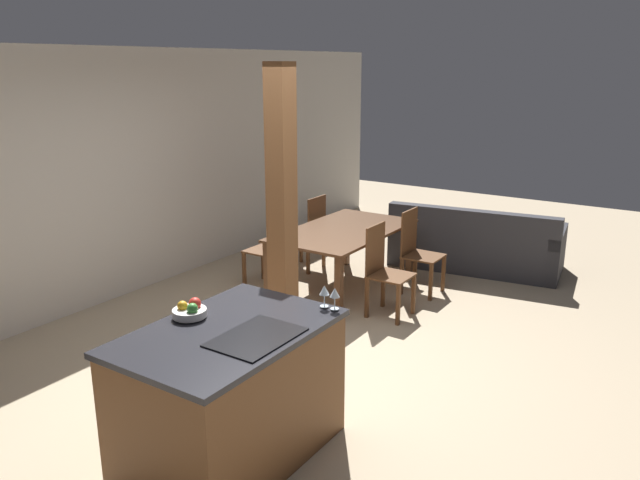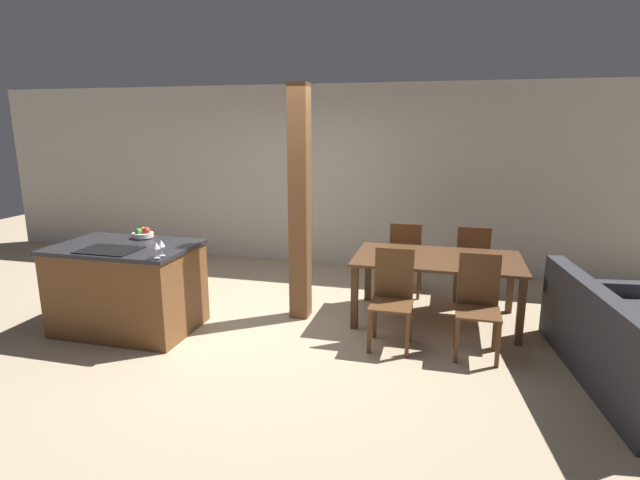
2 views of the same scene
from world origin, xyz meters
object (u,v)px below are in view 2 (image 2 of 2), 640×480
object	(u,v)px
dining_chair_far_left	(405,258)
fruit_bowl	(143,234)
wine_glass_middle	(161,244)
couch	(633,351)
wine_glass_near	(156,246)
dining_chair_near_right	(478,304)
dining_table	(437,265)
kitchen_island	(128,287)
dining_chair_far_right	(472,262)
dining_chair_near_left	(392,297)
timber_post	(300,205)

from	to	relation	value
dining_chair_far_left	fruit_bowl	bearing A→B (deg)	28.10
wine_glass_middle	couch	xyz separation A→B (m)	(4.12, 0.37, -0.76)
wine_glass_middle	dining_chair_far_left	size ratio (longest dim) A/B	0.16
wine_glass_near	dining_chair_near_right	size ratio (longest dim) A/B	0.16
dining_table	dining_chair_far_left	bearing A→B (deg)	118.40
dining_table	wine_glass_middle	bearing A→B (deg)	-151.37
kitchen_island	dining_chair_near_right	xyz separation A→B (m)	(3.52, 0.31, 0.03)
dining_table	dining_chair_far_right	size ratio (longest dim) A/B	1.87
wine_glass_middle	dining_chair_near_right	world-z (taller)	wine_glass_middle
dining_chair_far_left	dining_table	bearing A→B (deg)	118.40
dining_chair_near_left	wine_glass_middle	bearing A→B (deg)	-163.45
dining_chair_near_left	dining_chair_far_left	bearing A→B (deg)	90.00
dining_chair_far_right	timber_post	distance (m)	2.26
dining_chair_near_left	dining_chair_far_left	size ratio (longest dim) A/B	1.00
kitchen_island	couch	bearing A→B (deg)	0.69
dining_chair_near_right	dining_chair_far_left	bearing A→B (deg)	118.40
dining_table	dining_chair_far_left	xyz separation A→B (m)	(-0.40, 0.74, -0.14)
wine_glass_near	dining_chair_far_right	distance (m)	3.66
wine_glass_near	dining_chair_far_right	xyz separation A→B (m)	(2.89, 2.18, -0.55)
dining_chair_far_left	dining_chair_far_right	world-z (taller)	same
dining_chair_far_left	dining_chair_far_right	xyz separation A→B (m)	(0.80, 0.00, 0.00)
kitchen_island	dining_table	distance (m)	3.30
wine_glass_near	wine_glass_middle	size ratio (longest dim) A/B	1.00
dining_table	dining_chair_near_right	xyz separation A→B (m)	(0.40, -0.74, -0.14)
wine_glass_near	dining_chair_near_left	size ratio (longest dim) A/B	0.16
fruit_bowl	wine_glass_middle	world-z (taller)	wine_glass_middle
kitchen_island	wine_glass_middle	size ratio (longest dim) A/B	9.31
kitchen_island	dining_chair_far_left	bearing A→B (deg)	33.17
dining_chair_near_left	dining_chair_near_right	size ratio (longest dim) A/B	1.00
wine_glass_middle	dining_chair_near_left	distance (m)	2.25
wine_glass_middle	dining_chair_far_left	xyz separation A→B (m)	(2.09, 2.09, -0.55)
dining_chair_far_right	couch	size ratio (longest dim) A/B	0.43
dining_table	dining_chair_far_left	distance (m)	0.85
couch	wine_glass_middle	bearing A→B (deg)	87.46
timber_post	kitchen_island	bearing A→B (deg)	-154.19
kitchen_island	fruit_bowl	xyz separation A→B (m)	(0.01, 0.33, 0.51)
dining_table	dining_chair_far_right	bearing A→B (deg)	61.60
wine_glass_near	dining_chair_near_right	xyz separation A→B (m)	(2.89, 0.70, -0.55)
dining_chair_near_left	dining_chair_far_right	bearing A→B (deg)	61.60
dining_chair_far_left	dining_chair_far_right	size ratio (longest dim) A/B	1.00
timber_post	dining_table	bearing A→B (deg)	9.48
dining_chair_near_right	dining_chair_far_right	size ratio (longest dim) A/B	1.00
fruit_bowl	dining_chair_far_right	world-z (taller)	fruit_bowl
fruit_bowl	dining_chair_far_left	distance (m)	3.12
wine_glass_near	dining_table	xyz separation A→B (m)	(2.49, 1.44, -0.40)
dining_chair_near_right	timber_post	world-z (taller)	timber_post
kitchen_island	dining_chair_far_right	distance (m)	3.95
wine_glass_near	couch	distance (m)	4.22
wine_glass_middle	dining_chair_near_left	bearing A→B (deg)	16.55
dining_chair_near_right	couch	bearing A→B (deg)	-11.40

